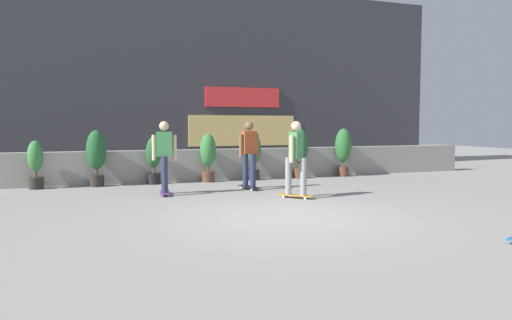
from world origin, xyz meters
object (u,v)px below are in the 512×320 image
object	(u,v)px
potted_plant_0	(35,163)
potted_plant_4	(253,153)
skater_by_wall_left	(249,152)
potted_plant_1	(96,154)
potted_plant_2	(154,158)
skater_far_left	(296,156)
potted_plant_3	(208,154)
potted_plant_5	(300,149)
potted_plant_6	(343,149)
skater_foreground	(164,154)

from	to	relation	value
potted_plant_0	potted_plant_4	world-z (taller)	potted_plant_4
potted_plant_4	skater_by_wall_left	size ratio (longest dim) A/B	0.81
potted_plant_0	potted_plant_1	size ratio (longest dim) A/B	0.83
potted_plant_4	potted_plant_0	bearing A→B (deg)	180.00
potted_plant_1	skater_by_wall_left	xyz separation A→B (m)	(3.56, -1.91, 0.09)
potted_plant_4	potted_plant_2	bearing A→B (deg)	180.00
skater_far_left	skater_by_wall_left	size ratio (longest dim) A/B	1.00
potted_plant_3	potted_plant_5	xyz separation A→B (m)	(2.85, 0.00, 0.10)
potted_plant_5	skater_far_left	size ratio (longest dim) A/B	0.89
potted_plant_1	potted_plant_2	size ratio (longest dim) A/B	1.15
potted_plant_0	potted_plant_2	world-z (taller)	potted_plant_2
potted_plant_4	skater_by_wall_left	bearing A→B (deg)	-112.49
potted_plant_4	potted_plant_6	bearing A→B (deg)	0.00
potted_plant_2	potted_plant_6	xyz separation A→B (m)	(5.88, -0.00, 0.16)
potted_plant_1	skater_by_wall_left	world-z (taller)	skater_by_wall_left
potted_plant_1	skater_far_left	world-z (taller)	skater_far_left
potted_plant_2	skater_foreground	size ratio (longest dim) A/B	0.76
potted_plant_4	skater_far_left	distance (m)	3.66
potted_plant_5	skater_foreground	distance (m)	4.93
potted_plant_5	skater_foreground	bearing A→B (deg)	-154.04
potted_plant_1	skater_by_wall_left	distance (m)	4.05
skater_foreground	potted_plant_0	bearing A→B (deg)	143.12
potted_plant_0	potted_plant_4	distance (m)	5.81
potted_plant_1	potted_plant_2	distance (m)	1.49
potted_plant_5	skater_by_wall_left	world-z (taller)	skater_by_wall_left
potted_plant_1	skater_foreground	size ratio (longest dim) A/B	0.87
potted_plant_5	skater_by_wall_left	bearing A→B (deg)	-140.12
potted_plant_0	skater_by_wall_left	xyz separation A→B (m)	(5.02, -1.91, 0.29)
potted_plant_2	skater_far_left	world-z (taller)	skater_far_left
potted_plant_5	potted_plant_1	bearing A→B (deg)	-180.00
potted_plant_4	potted_plant_6	world-z (taller)	potted_plant_6
skater_foreground	potted_plant_2	bearing A→B (deg)	88.45
potted_plant_0	potted_plant_6	size ratio (longest dim) A/B	0.82
potted_plant_4	potted_plant_6	distance (m)	3.00
potted_plant_1	potted_plant_0	bearing A→B (deg)	180.00
potted_plant_6	skater_foreground	xyz separation A→B (m)	(-5.93, -2.16, 0.07)
skater_by_wall_left	skater_far_left	bearing A→B (deg)	-74.41
potted_plant_1	potted_plant_5	bearing A→B (deg)	0.00
potted_plant_4	skater_foreground	distance (m)	3.65
potted_plant_6	skater_far_left	bearing A→B (deg)	-132.21
potted_plant_1	potted_plant_6	xyz separation A→B (m)	(7.35, 0.00, 0.02)
potted_plant_0	potted_plant_2	xyz separation A→B (m)	(2.94, 0.00, 0.06)
potted_plant_0	potted_plant_2	size ratio (longest dim) A/B	0.95
skater_foreground	potted_plant_4	bearing A→B (deg)	36.33
potted_plant_3	potted_plant_4	world-z (taller)	potted_plant_4
potted_plant_0	skater_far_left	bearing A→B (deg)	-33.52
skater_foreground	skater_by_wall_left	bearing A→B (deg)	6.52
potted_plant_3	skater_foreground	size ratio (longest dim) A/B	0.81
potted_plant_2	skater_far_left	size ratio (longest dim) A/B	0.76
potted_plant_0	potted_plant_3	distance (m)	4.46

